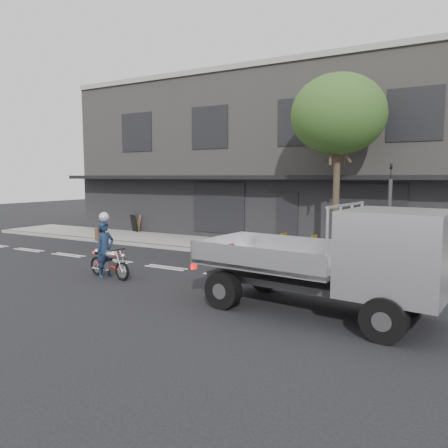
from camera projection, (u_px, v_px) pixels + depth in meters
ground at (228, 275)px, 13.65m from camera, size 80.00×80.00×0.00m
sidewalk at (284, 251)px, 17.70m from camera, size 32.00×3.20×0.15m
kerb at (268, 257)px, 16.32m from camera, size 32.00×0.20×0.15m
building_main at (332, 159)px, 22.98m from camera, size 26.00×10.00×8.00m
street_tree at (338, 115)px, 15.63m from camera, size 3.40×3.40×6.74m
traffic_light_pole at (389, 220)px, 14.30m from camera, size 0.12×0.12×3.50m
motorcycle at (109, 262)px, 13.32m from camera, size 1.82×0.53×0.94m
rider at (105, 249)px, 13.36m from camera, size 0.50×0.68×1.72m
flatbed_ute at (371, 256)px, 9.11m from camera, size 5.64×2.74×2.52m
construction_barrier at (297, 243)px, 16.75m from camera, size 1.38×0.67×0.75m
sandwich_board at (134, 223)px, 23.24m from camera, size 0.68×0.58×0.91m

